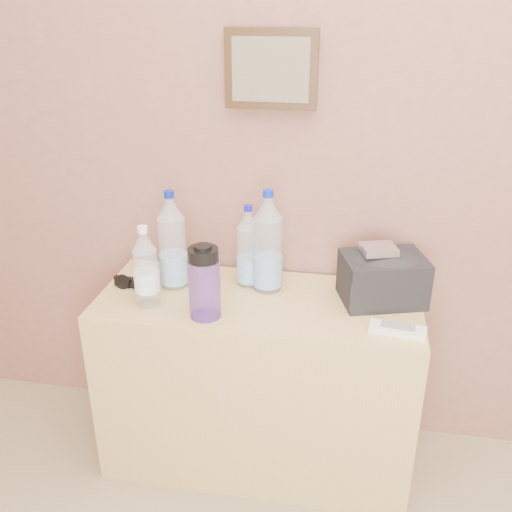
{
  "coord_description": "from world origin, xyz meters",
  "views": [
    {
      "loc": [
        -0.15,
        0.09,
        1.62
      ],
      "look_at": [
        -0.45,
        1.71,
        0.86
      ],
      "focal_mm": 40.0,
      "sensor_mm": 36.0,
      "label": 1
    }
  ],
  "objects": [
    {
      "name": "pet_large_b",
      "position": [
        -0.51,
        1.86,
        0.81
      ],
      "size": [
        0.08,
        0.08,
        0.29
      ],
      "rotation": [
        0.0,
        0.0,
        0.38
      ],
      "color": "#A7BBD6",
      "rests_on": "dresser"
    },
    {
      "name": "picture_frame",
      "position": [
        -0.45,
        1.98,
        1.4
      ],
      "size": [
        0.3,
        0.03,
        0.25
      ],
      "primitive_type": null,
      "color": "#382311",
      "rests_on": "room_shell"
    },
    {
      "name": "pet_large_a",
      "position": [
        -0.76,
        1.8,
        0.84
      ],
      "size": [
        0.09,
        0.09,
        0.35
      ],
      "rotation": [
        0.0,
        0.0,
        -0.06
      ],
      "color": "#CDE9FB",
      "rests_on": "dresser"
    },
    {
      "name": "pet_large_c",
      "position": [
        -0.43,
        1.84,
        0.84
      ],
      "size": [
        0.1,
        0.1,
        0.36
      ],
      "rotation": [
        0.0,
        0.0,
        -0.27
      ],
      "color": "white",
      "rests_on": "dresser"
    },
    {
      "name": "dresser",
      "position": [
        -0.45,
        1.75,
        0.34
      ],
      "size": [
        1.09,
        0.45,
        0.68
      ],
      "primitive_type": "cube",
      "color": "#9C764D",
      "rests_on": "ground"
    },
    {
      "name": "toiletry_bag",
      "position": [
        -0.04,
        1.82,
        0.77
      ],
      "size": [
        0.31,
        0.26,
        0.18
      ],
      "primitive_type": null,
      "rotation": [
        0.0,
        0.0,
        0.3
      ],
      "color": "black",
      "rests_on": "dresser"
    },
    {
      "name": "nalgene_bottle",
      "position": [
        -0.6,
        1.61,
        0.8
      ],
      "size": [
        0.1,
        0.1,
        0.25
      ],
      "rotation": [
        0.0,
        0.0,
        -0.0
      ],
      "color": "#562D98",
      "rests_on": "dresser"
    },
    {
      "name": "pet_small",
      "position": [
        -0.8,
        1.66,
        0.8
      ],
      "size": [
        0.08,
        0.08,
        0.28
      ],
      "rotation": [
        0.0,
        0.0,
        -0.17
      ],
      "color": "white",
      "rests_on": "dresser"
    },
    {
      "name": "foil_packet",
      "position": [
        -0.07,
        1.81,
        0.87
      ],
      "size": [
        0.13,
        0.12,
        0.02
      ],
      "primitive_type": "cube",
      "rotation": [
        0.0,
        0.0,
        0.31
      ],
      "color": "silver",
      "rests_on": "toiletry_bag"
    },
    {
      "name": "sunglasses",
      "position": [
        -0.9,
        1.75,
        0.7
      ],
      "size": [
        0.15,
        0.07,
        0.04
      ],
      "primitive_type": null,
      "rotation": [
        0.0,
        0.0,
        -0.12
      ],
      "color": "black",
      "rests_on": "dresser"
    },
    {
      "name": "ac_remote",
      "position": [
        0.0,
        1.62,
        0.69
      ],
      "size": [
        0.18,
        0.08,
        0.02
      ],
      "primitive_type": "cube",
      "rotation": [
        0.0,
        0.0,
        -0.13
      ],
      "color": "white",
      "rests_on": "dresser"
    }
  ]
}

